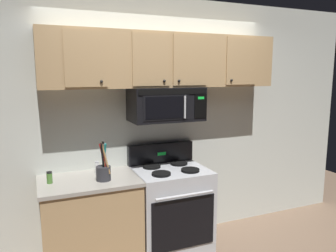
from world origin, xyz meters
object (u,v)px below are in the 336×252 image
at_px(over_range_microwave, 166,104).
at_px(salt_shaker, 97,167).
at_px(spice_jar, 49,177).
at_px(stove_range, 170,208).
at_px(utensil_crock_charcoal, 104,170).

height_order(over_range_microwave, salt_shaker, over_range_microwave).
height_order(over_range_microwave, spice_jar, over_range_microwave).
height_order(salt_shaker, spice_jar, salt_shaker).
xyz_separation_m(stove_range, over_range_microwave, (-0.00, 0.12, 1.11)).
bearing_deg(utensil_crock_charcoal, spice_jar, 167.24).
bearing_deg(spice_jar, salt_shaker, 17.31).
height_order(stove_range, salt_shaker, stove_range).
bearing_deg(over_range_microwave, salt_shaker, 176.18).
bearing_deg(spice_jar, over_range_microwave, 4.50).
distance_m(stove_range, over_range_microwave, 1.11).
bearing_deg(stove_range, spice_jar, 178.91).
distance_m(over_range_microwave, spice_jar, 1.35).
xyz_separation_m(stove_range, salt_shaker, (-0.73, 0.17, 0.49)).
relative_size(stove_range, over_range_microwave, 1.47).
xyz_separation_m(stove_range, spice_jar, (-1.19, 0.02, 0.49)).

